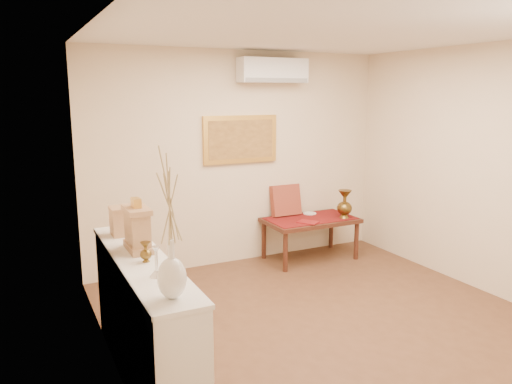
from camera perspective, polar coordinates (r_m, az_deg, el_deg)
floor at (r=4.89m, az=9.63°, el=-15.31°), size 4.50×4.50×0.00m
ceiling at (r=4.41m, az=10.82°, el=17.92°), size 4.50×4.50×0.00m
wall_back at (r=6.38m, az=-1.87°, el=3.82°), size 4.00×0.02×2.70m
wall_left at (r=3.66m, az=-15.94°, el=-2.18°), size 0.02×4.50×2.70m
wall_right at (r=5.86m, az=26.16°, el=2.01°), size 0.02×4.50×2.70m
white_vase at (r=2.91m, az=-9.80°, el=-3.60°), size 0.17×0.17×0.91m
candlestick at (r=3.38m, az=-11.33°, el=-7.80°), size 0.10×0.10×0.21m
brass_urn_small at (r=3.68m, az=-12.50°, el=-6.36°), size 0.09×0.09×0.19m
table_cloth at (r=6.61m, az=6.24°, el=-3.00°), size 1.14×0.59×0.01m
brass_urn_tall at (r=6.64m, az=10.10°, el=-1.02°), size 0.20×0.20×0.45m
plate at (r=6.84m, az=6.15°, el=-2.44°), size 0.18×0.18×0.01m
menu at (r=6.38m, az=5.97°, el=-3.43°), size 0.29×0.31×0.01m
cushion at (r=6.69m, az=3.40°, el=-0.94°), size 0.41×0.18×0.42m
display_ledge at (r=3.97m, az=-12.71°, el=-14.08°), size 0.37×2.02×0.98m
mantel_clock at (r=3.94m, az=-13.38°, el=-4.04°), size 0.17×0.36×0.41m
wooden_chest at (r=4.41m, az=-15.24°, el=-3.21°), size 0.16×0.21×0.24m
low_table at (r=6.63m, az=6.23°, el=-3.58°), size 1.20×0.70×0.55m
painting at (r=6.33m, az=-1.78°, el=6.04°), size 1.00×0.06×0.60m
ac_unit at (r=6.39m, az=1.93°, el=13.70°), size 0.90×0.25×0.30m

